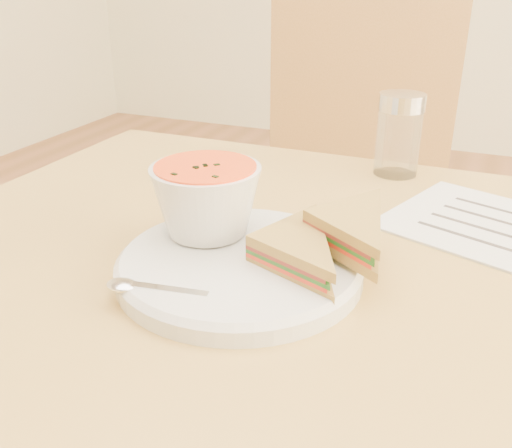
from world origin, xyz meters
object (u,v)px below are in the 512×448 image
at_px(chair_far, 359,231).
at_px(plate, 239,267).
at_px(soup_bowl, 207,203).
at_px(condiment_shaker, 399,135).

xyz_separation_m(chair_far, plate, (0.02, -0.69, 0.27)).
relative_size(chair_far, soup_bowl, 8.32).
xyz_separation_m(soup_bowl, condiment_shaker, (0.14, 0.34, 0.00)).
relative_size(soup_bowl, condiment_shaker, 0.98).
bearing_deg(soup_bowl, condiment_shaker, 66.72).
bearing_deg(condiment_shaker, chair_far, 109.15).
bearing_deg(chair_far, condiment_shaker, 92.09).
bearing_deg(plate, chair_far, 91.77).
relative_size(plate, condiment_shaker, 2.08).
distance_m(chair_far, soup_bowl, 0.73).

